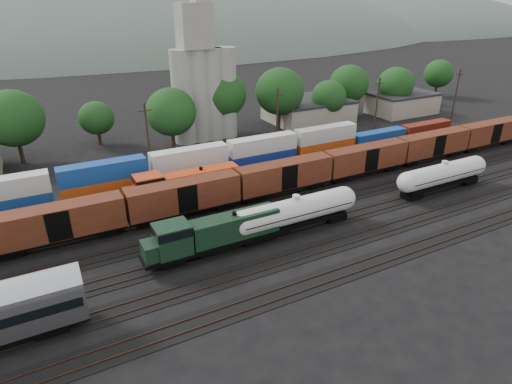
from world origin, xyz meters
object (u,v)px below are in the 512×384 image
orange_locomotive (181,184)px  tank_car_a (296,212)px  green_locomotive (210,234)px  grain_silo (204,84)px

orange_locomotive → tank_car_a: bearing=-57.0°
tank_car_a → green_locomotive: bearing=180.0°
green_locomotive → orange_locomotive: size_ratio=0.96×
orange_locomotive → grain_silo: (14.13, 26.00, 8.64)m
green_locomotive → tank_car_a: tank_car_a is taller
tank_car_a → orange_locomotive: tank_car_a is taller
green_locomotive → grain_silo: (15.81, 41.00, 8.60)m
green_locomotive → orange_locomotive: 15.09m
green_locomotive → grain_silo: bearing=68.9°
tank_car_a → grain_silo: grain_silo is taller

